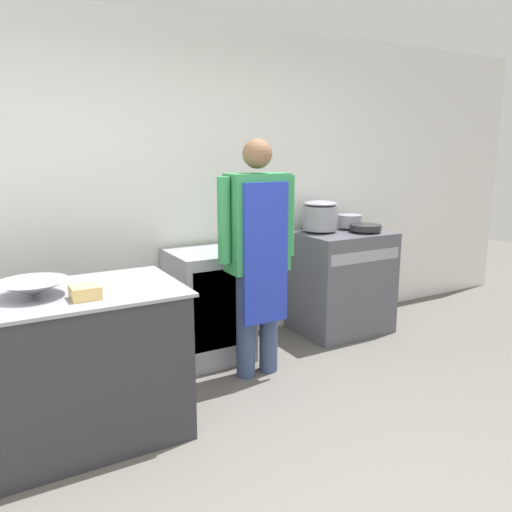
# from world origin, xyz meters

# --- Properties ---
(ground_plane) EXTENTS (14.00, 14.00, 0.00)m
(ground_plane) POSITION_xyz_m (0.00, 0.00, 0.00)
(ground_plane) COLOR #5B5651
(wall_back) EXTENTS (8.00, 0.05, 2.70)m
(wall_back) POSITION_xyz_m (0.00, 2.20, 1.35)
(wall_back) COLOR white
(wall_back) RESTS_ON ground_plane
(prep_counter) EXTENTS (1.32, 0.77, 0.89)m
(prep_counter) POSITION_xyz_m (-1.14, 1.16, 0.45)
(prep_counter) COLOR #2D2D33
(prep_counter) RESTS_ON ground_plane
(stove) EXTENTS (0.82, 0.63, 0.96)m
(stove) POSITION_xyz_m (1.39, 1.81, 0.47)
(stove) COLOR #4C4F56
(stove) RESTS_ON ground_plane
(fridge_unit) EXTENTS (0.59, 0.59, 0.89)m
(fridge_unit) POSITION_xyz_m (0.06, 1.86, 0.45)
(fridge_unit) COLOR #93999E
(fridge_unit) RESTS_ON ground_plane
(person_cook) EXTENTS (0.62, 0.24, 1.75)m
(person_cook) POSITION_xyz_m (0.24, 1.38, 1.00)
(person_cook) COLOR #38476B
(person_cook) RESTS_ON ground_plane
(mixing_bowl) EXTENTS (0.38, 0.38, 0.09)m
(mixing_bowl) POSITION_xyz_m (-1.28, 1.16, 0.94)
(mixing_bowl) COLOR gray
(mixing_bowl) RESTS_ON prep_counter
(plastic_tub) EXTENTS (0.15, 0.15, 0.07)m
(plastic_tub) POSITION_xyz_m (-1.05, 0.98, 0.93)
(plastic_tub) COLOR #D8B266
(plastic_tub) RESTS_ON prep_counter
(stock_pot) EXTENTS (0.31, 0.31, 0.27)m
(stock_pot) POSITION_xyz_m (1.20, 1.92, 1.09)
(stock_pot) COLOR gray
(stock_pot) RESTS_ON stove
(saute_pan) EXTENTS (0.28, 0.28, 0.05)m
(saute_pan) POSITION_xyz_m (1.55, 1.70, 0.98)
(saute_pan) COLOR #262628
(saute_pan) RESTS_ON stove
(sauce_pot) EXTENTS (0.22, 0.22, 0.12)m
(sauce_pot) POSITION_xyz_m (1.55, 1.92, 1.02)
(sauce_pot) COLOR gray
(sauce_pot) RESTS_ON stove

